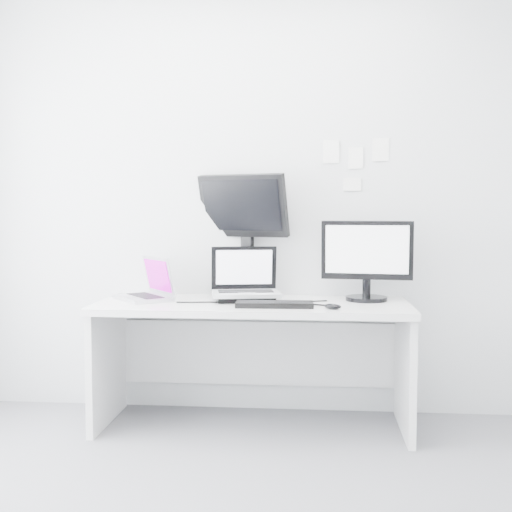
# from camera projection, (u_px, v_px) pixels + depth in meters

# --- Properties ---
(back_wall) EXTENTS (3.60, 0.00, 3.60)m
(back_wall) POSITION_uv_depth(u_px,v_px,m) (258.00, 196.00, 4.07)
(back_wall) COLOR silver
(back_wall) RESTS_ON ground
(desk) EXTENTS (1.80, 0.70, 0.73)m
(desk) POSITION_uv_depth(u_px,v_px,m) (253.00, 365.00, 3.79)
(desk) COLOR silver
(desk) RESTS_ON ground
(macbook) EXTENTS (0.43, 0.45, 0.27)m
(macbook) POSITION_uv_depth(u_px,v_px,m) (143.00, 277.00, 3.86)
(macbook) COLOR silver
(macbook) RESTS_ON desk
(speaker) EXTENTS (0.10, 0.10, 0.18)m
(speaker) POSITION_uv_depth(u_px,v_px,m) (224.00, 281.00, 4.07)
(speaker) COLOR black
(speaker) RESTS_ON desk
(dell_laptop) EXTENTS (0.44, 0.37, 0.33)m
(dell_laptop) POSITION_uv_depth(u_px,v_px,m) (246.00, 273.00, 3.81)
(dell_laptop) COLOR #B2B4BA
(dell_laptop) RESTS_ON desk
(rear_monitor) EXTENTS (0.60, 0.39, 0.77)m
(rear_monitor) POSITION_uv_depth(u_px,v_px,m) (245.00, 234.00, 4.05)
(rear_monitor) COLOR black
(rear_monitor) RESTS_ON desk
(samsung_monitor) EXTENTS (0.55, 0.30, 0.49)m
(samsung_monitor) POSITION_uv_depth(u_px,v_px,m) (367.00, 259.00, 3.82)
(samsung_monitor) COLOR black
(samsung_monitor) RESTS_ON desk
(keyboard) EXTENTS (0.43, 0.17, 0.03)m
(keyboard) POSITION_uv_depth(u_px,v_px,m) (275.00, 304.00, 3.59)
(keyboard) COLOR black
(keyboard) RESTS_ON desk
(mouse) EXTENTS (0.11, 0.09, 0.03)m
(mouse) POSITION_uv_depth(u_px,v_px,m) (333.00, 306.00, 3.50)
(mouse) COLOR black
(mouse) RESTS_ON desk
(wall_note_0) EXTENTS (0.10, 0.00, 0.14)m
(wall_note_0) POSITION_uv_depth(u_px,v_px,m) (331.00, 152.00, 4.00)
(wall_note_0) COLOR white
(wall_note_0) RESTS_ON back_wall
(wall_note_1) EXTENTS (0.09, 0.00, 0.13)m
(wall_note_1) POSITION_uv_depth(u_px,v_px,m) (356.00, 158.00, 3.99)
(wall_note_1) COLOR white
(wall_note_1) RESTS_ON back_wall
(wall_note_2) EXTENTS (0.10, 0.00, 0.14)m
(wall_note_2) POSITION_uv_depth(u_px,v_px,m) (381.00, 150.00, 3.97)
(wall_note_2) COLOR white
(wall_note_2) RESTS_ON back_wall
(wall_note_3) EXTENTS (0.11, 0.00, 0.08)m
(wall_note_3) POSITION_uv_depth(u_px,v_px,m) (352.00, 184.00, 4.00)
(wall_note_3) COLOR white
(wall_note_3) RESTS_ON back_wall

